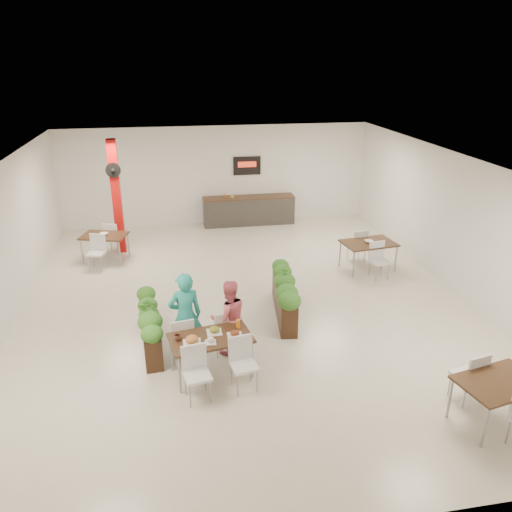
{
  "coord_description": "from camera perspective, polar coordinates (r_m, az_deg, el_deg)",
  "views": [
    {
      "loc": [
        -1.52,
        -10.07,
        5.27
      ],
      "look_at": [
        0.27,
        0.09,
        1.1
      ],
      "focal_mm": 35.0,
      "sensor_mm": 36.0,
      "label": 1
    }
  ],
  "objects": [
    {
      "name": "diner_woman",
      "position": [
        9.34,
        -3.1,
        -7.03
      ],
      "size": [
        0.81,
        0.68,
        1.48
      ],
      "primitive_type": "imported",
      "rotation": [
        0.0,
        0.0,
        3.32
      ],
      "color": "#EF6A7C",
      "rests_on": "ground"
    },
    {
      "name": "main_table",
      "position": [
        8.8,
        -5.23,
        -9.87
      ],
      "size": [
        1.52,
        1.81,
        0.92
      ],
      "rotation": [
        0.0,
        0.0,
        0.18
      ],
      "color": "black",
      "rests_on": "ground"
    },
    {
      "name": "side_table_c",
      "position": [
        8.55,
        26.0,
        -13.41
      ],
      "size": [
        1.38,
        1.67,
        0.92
      ],
      "rotation": [
        0.0,
        0.0,
        0.21
      ],
      "color": "black",
      "rests_on": "ground"
    },
    {
      "name": "ground",
      "position": [
        11.47,
        -1.24,
        -5.35
      ],
      "size": [
        12.0,
        12.0,
        0.0
      ],
      "primitive_type": "plane",
      "color": "beige",
      "rests_on": "ground"
    },
    {
      "name": "planter_right",
      "position": [
        10.75,
        3.26,
        -4.27
      ],
      "size": [
        0.61,
        2.14,
        1.13
      ],
      "rotation": [
        0.0,
        0.0,
        1.45
      ],
      "color": "black",
      "rests_on": "ground"
    },
    {
      "name": "diner_man",
      "position": [
        9.24,
        -8.08,
        -6.8
      ],
      "size": [
        0.68,
        0.51,
        1.7
      ],
      "primitive_type": "imported",
      "rotation": [
        0.0,
        0.0,
        3.32
      ],
      "color": "teal",
      "rests_on": "ground"
    },
    {
      "name": "room_shell",
      "position": [
        10.69,
        -1.33,
        4.25
      ],
      "size": [
        10.1,
        12.1,
        3.22
      ],
      "color": "white",
      "rests_on": "ground"
    },
    {
      "name": "service_counter",
      "position": [
        16.63,
        -0.84,
        5.31
      ],
      "size": [
        3.0,
        0.64,
        2.2
      ],
      "color": "#2C2927",
      "rests_on": "ground"
    },
    {
      "name": "planter_left",
      "position": [
        9.83,
        -12.05,
        -7.46
      ],
      "size": [
        0.54,
        1.96,
        1.02
      ],
      "rotation": [
        0.0,
        0.0,
        1.66
      ],
      "color": "black",
      "rests_on": "ground"
    },
    {
      "name": "red_column",
      "position": [
        14.4,
        -15.64,
        6.61
      ],
      "size": [
        0.4,
        0.41,
        3.2
      ],
      "color": "#A80C0B",
      "rests_on": "ground"
    },
    {
      "name": "side_table_b",
      "position": [
        13.3,
        12.72,
        1.09
      ],
      "size": [
        1.44,
        1.66,
        0.92
      ],
      "rotation": [
        0.0,
        0.0,
        0.13
      ],
      "color": "black",
      "rests_on": "ground"
    },
    {
      "name": "side_table_a",
      "position": [
        14.13,
        -16.93,
        1.85
      ],
      "size": [
        1.35,
        1.67,
        0.92
      ],
      "rotation": [
        0.0,
        0.0,
        -0.29
      ],
      "color": "black",
      "rests_on": "ground"
    }
  ]
}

